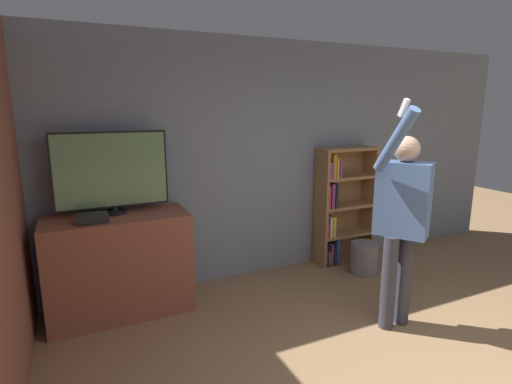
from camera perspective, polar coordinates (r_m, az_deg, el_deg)
The scene contains 7 objects.
wall_back at distance 4.70m, azimuth 2.39°, elevation 4.66°, with size 7.14×0.06×2.70m.
tv_ledge at distance 4.07m, azimuth -18.89°, elevation -9.82°, with size 1.30×0.59×0.96m.
television at distance 3.94m, azimuth -19.93°, elevation 2.72°, with size 1.02×0.22×0.78m.
game_console at distance 3.77m, azimuth -22.39°, elevation -3.50°, with size 0.27×0.17×0.08m.
bookshelf at distance 5.13m, azimuth 11.91°, elevation -2.08°, with size 0.76×0.28×1.47m.
person at distance 3.67m, azimuth 20.13°, elevation -3.04°, with size 0.58×0.57×2.02m.
waste_bin at distance 5.00m, azimuth 15.18°, elevation -9.10°, with size 0.32×0.32×0.37m.
Camera 1 is at (-2.16, -1.17, 1.96)m, focal length 28.00 mm.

